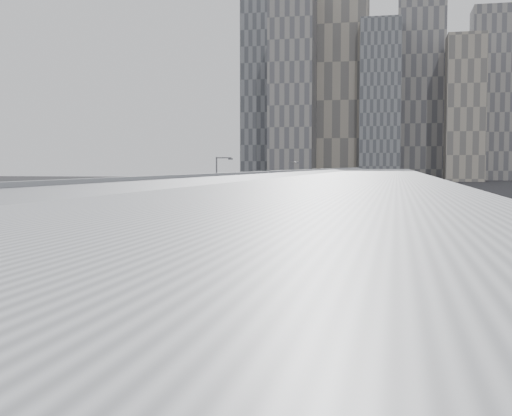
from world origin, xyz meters
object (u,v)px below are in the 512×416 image
(bus_7, at_px, (322,196))
(bus_10, at_px, (341,188))
(bus_1, at_px, (180,256))
(bus_5, at_px, (299,205))
(bus_3, at_px, (261,220))
(bus_6, at_px, (314,200))
(bus_0, at_px, (53,305))
(street_lamp_near, at_px, (218,188))
(bus_4, at_px, (285,210))
(shipping_container, at_px, (284,197))
(suv, at_px, (302,196))
(bus_2, at_px, (239,232))
(bus_9, at_px, (333,191))
(street_lamp_far, at_px, (290,180))
(bus_8, at_px, (331,194))

(bus_7, xyz_separation_m, bus_10, (0.31, 41.37, 0.00))
(bus_1, xyz_separation_m, bus_5, (-0.09, 55.16, 0.12))
(bus_3, height_order, bus_6, bus_3)
(bus_0, relative_size, street_lamp_near, 1.44)
(bus_1, distance_m, bus_4, 43.26)
(bus_5, distance_m, bus_10, 71.34)
(bus_6, xyz_separation_m, shipping_container, (-7.62, 13.57, -0.17))
(suv, bearing_deg, bus_1, -68.79)
(bus_2, height_order, bus_9, bus_2)
(bus_4, relative_size, bus_9, 1.08)
(bus_9, distance_m, suv, 10.95)
(bus_10, relative_size, street_lamp_far, 1.65)
(bus_4, xyz_separation_m, bus_5, (0.11, 11.91, -0.02))
(shipping_container, bearing_deg, bus_2, -82.14)
(bus_9, relative_size, street_lamp_far, 1.49)
(bus_9, bearing_deg, bus_6, -87.56)
(bus_1, xyz_separation_m, bus_3, (-0.17, 27.49, 0.18))
(bus_0, bearing_deg, bus_9, 86.08)
(bus_7, relative_size, shipping_container, 2.45)
(bus_1, xyz_separation_m, street_lamp_near, (-6.29, 31.99, 3.49))
(bus_1, distance_m, bus_10, 126.50)
(suv, bearing_deg, bus_6, -60.51)
(suv, bearing_deg, bus_4, -66.32)
(bus_1, relative_size, suv, 2.48)
(bus_0, distance_m, bus_10, 142.40)
(bus_7, bearing_deg, bus_1, -90.86)
(suv, bearing_deg, bus_3, -67.58)
(bus_2, relative_size, bus_4, 1.05)
(bus_7, xyz_separation_m, bus_8, (0.61, 12.18, -0.09))
(bus_3, bearing_deg, shipping_container, 93.73)
(street_lamp_near, relative_size, suv, 1.73)
(bus_6, distance_m, street_lamp_far, 11.43)
(street_lamp_near, bearing_deg, bus_5, 75.03)
(bus_2, relative_size, bus_10, 1.03)
(street_lamp_far, height_order, shipping_container, street_lamp_far)
(bus_4, distance_m, bus_6, 27.24)
(bus_6, bearing_deg, bus_1, -93.02)
(bus_4, xyz_separation_m, bus_8, (0.74, 54.04, -0.04))
(bus_3, xyz_separation_m, bus_10, (0.42, 99.01, 0.01))
(bus_4, relative_size, bus_7, 0.97)
(bus_5, relative_size, bus_9, 1.08)
(bus_9, relative_size, bus_10, 0.91)
(street_lamp_far, bearing_deg, bus_1, -86.02)
(bus_2, xyz_separation_m, bus_9, (-1.00, 97.17, -0.19))
(shipping_container, distance_m, suv, 18.02)
(bus_7, bearing_deg, street_lamp_far, -136.87)
(bus_0, height_order, bus_4, bus_4)
(bus_2, xyz_separation_m, bus_3, (-0.85, 13.60, -0.04))
(bus_0, relative_size, bus_9, 1.00)
(bus_3, xyz_separation_m, bus_7, (0.11, 57.64, 0.01))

